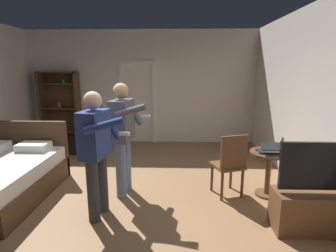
{
  "coord_description": "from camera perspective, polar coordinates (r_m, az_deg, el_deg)",
  "views": [
    {
      "loc": [
        0.93,
        -3.61,
        1.94
      ],
      "look_at": [
        0.79,
        0.26,
        1.09
      ],
      "focal_mm": 28.28,
      "sensor_mm": 36.0,
      "label": 1
    }
  ],
  "objects": [
    {
      "name": "bookshelf",
      "position": [
        7.43,
        -22.12,
        4.27
      ],
      "size": [
        1.0,
        0.32,
        1.86
      ],
      "color": "#4C331E",
      "rests_on": "ground_plane"
    },
    {
      "name": "tv_flatscreen",
      "position": [
        3.76,
        29.47,
        -14.69
      ],
      "size": [
        1.02,
        0.4,
        1.12
      ],
      "color": "brown",
      "rests_on": "ground_plane"
    },
    {
      "name": "laptop",
      "position": [
        4.23,
        20.98,
        -4.76
      ],
      "size": [
        0.33,
        0.34,
        0.16
      ],
      "color": "black",
      "rests_on": "side_table"
    },
    {
      "name": "wall_back",
      "position": [
        7.02,
        -5.57,
        8.26
      ],
      "size": [
        6.06,
        0.12,
        2.89
      ],
      "primitive_type": "cube",
      "color": "silver",
      "rests_on": "ground_plane"
    },
    {
      "name": "doorway_frame",
      "position": [
        6.97,
        -6.51,
        6.37
      ],
      "size": [
        0.93,
        0.08,
        2.13
      ],
      "color": "white",
      "rests_on": "ground_plane"
    },
    {
      "name": "ground_plane",
      "position": [
        4.2,
        -11.31,
        -15.36
      ],
      "size": [
        7.18,
        7.18,
        0.0
      ],
      "primitive_type": "plane",
      "color": "olive"
    },
    {
      "name": "person_blue_shirt",
      "position": [
        3.48,
        -15.23,
        -4.24
      ],
      "size": [
        0.68,
        0.7,
        1.67
      ],
      "color": "#333338",
      "rests_on": "ground_plane"
    },
    {
      "name": "suitcase_dark",
      "position": [
        6.6,
        -20.42,
        -3.91
      ],
      "size": [
        0.65,
        0.45,
        0.36
      ],
      "primitive_type": "cube",
      "rotation": [
        0.0,
        0.0,
        -0.15
      ],
      "color": "black",
      "rests_on": "ground_plane"
    },
    {
      "name": "person_striped_shirt",
      "position": [
        4.05,
        -9.7,
        -1.03
      ],
      "size": [
        0.63,
        0.68,
        1.73
      ],
      "color": "slate",
      "rests_on": "ground_plane"
    },
    {
      "name": "side_table",
      "position": [
        4.37,
        20.86,
        -8.17
      ],
      "size": [
        0.59,
        0.59,
        0.7
      ],
      "color": "brown",
      "rests_on": "ground_plane"
    },
    {
      "name": "bottle_on_table",
      "position": [
        4.24,
        23.35,
        -4.18
      ],
      "size": [
        0.06,
        0.06,
        0.25
      ],
      "color": "#3C3632",
      "rests_on": "side_table"
    },
    {
      "name": "wall_right",
      "position": [
        4.18,
        31.41,
        3.76
      ],
      "size": [
        0.12,
        6.76,
        2.89
      ],
      "primitive_type": "cube",
      "color": "silver",
      "rests_on": "ground_plane"
    },
    {
      "name": "wooden_chair",
      "position": [
        4.13,
        13.24,
        -7.7
      ],
      "size": [
        0.53,
        0.53,
        0.99
      ],
      "color": "brown",
      "rests_on": "ground_plane"
    }
  ]
}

